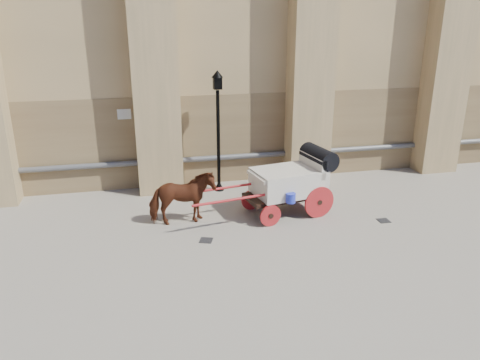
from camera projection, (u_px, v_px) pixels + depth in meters
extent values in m
plane|color=gray|center=(209.00, 234.00, 12.26)|extent=(90.00, 90.00, 0.00)
cube|color=olive|center=(246.00, 137.00, 16.00)|extent=(44.00, 0.35, 3.00)
cylinder|color=#59595B|center=(248.00, 156.00, 15.95)|extent=(42.00, 0.18, 0.18)
cube|color=beige|center=(124.00, 114.00, 14.66)|extent=(0.42, 0.04, 0.32)
imported|color=#612B15|center=(182.00, 198.00, 12.65)|extent=(1.81, 0.92, 1.48)
cube|color=black|center=(285.00, 195.00, 13.39)|extent=(2.39, 1.40, 0.12)
cube|color=beige|center=(288.00, 181.00, 13.29)|extent=(2.13, 1.60, 0.71)
cube|color=beige|center=(312.00, 164.00, 13.43)|extent=(0.37, 1.28, 0.56)
cube|color=beige|center=(261.00, 177.00, 12.89)|extent=(0.55, 1.17, 0.10)
cylinder|color=black|center=(319.00, 157.00, 13.44)|extent=(0.79, 1.35, 0.57)
cylinder|color=#AD1E21|center=(319.00, 202.00, 13.15)|extent=(0.91, 0.22, 0.92)
cylinder|color=#AD1E21|center=(297.00, 188.00, 14.25)|extent=(0.91, 0.22, 0.92)
cylinder|color=#AD1E21|center=(270.00, 216.00, 12.64)|extent=(0.61, 0.17, 0.61)
cylinder|color=#AD1E21|center=(251.00, 200.00, 13.74)|extent=(0.61, 0.17, 0.61)
cylinder|color=#AD1E21|center=(237.00, 199.00, 12.27)|extent=(2.42, 0.50, 0.07)
cylinder|color=#AD1E21|center=(224.00, 188.00, 13.07)|extent=(2.42, 0.50, 0.07)
cylinder|color=#2534C7|center=(291.00, 198.00, 12.62)|extent=(0.27, 0.27, 0.27)
cylinder|color=black|center=(218.00, 142.00, 14.84)|extent=(0.11, 0.11, 3.26)
cone|color=black|center=(219.00, 185.00, 15.33)|extent=(0.33, 0.33, 0.33)
cube|color=black|center=(217.00, 83.00, 14.23)|extent=(0.25, 0.25, 0.38)
cone|color=black|center=(217.00, 74.00, 14.14)|extent=(0.36, 0.36, 0.22)
cube|color=black|center=(206.00, 240.00, 11.91)|extent=(0.41, 0.41, 0.01)
cube|color=black|center=(384.00, 221.00, 13.06)|extent=(0.33, 0.33, 0.01)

